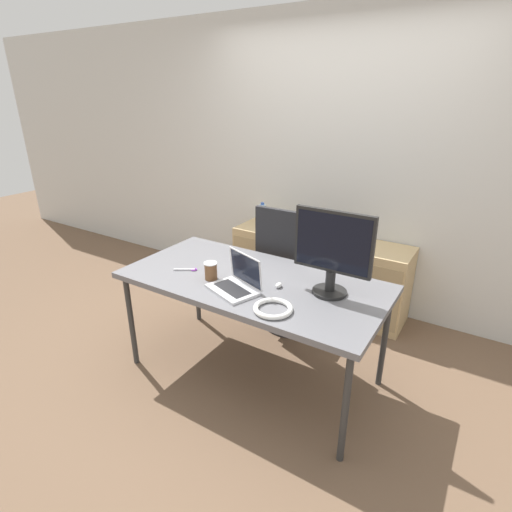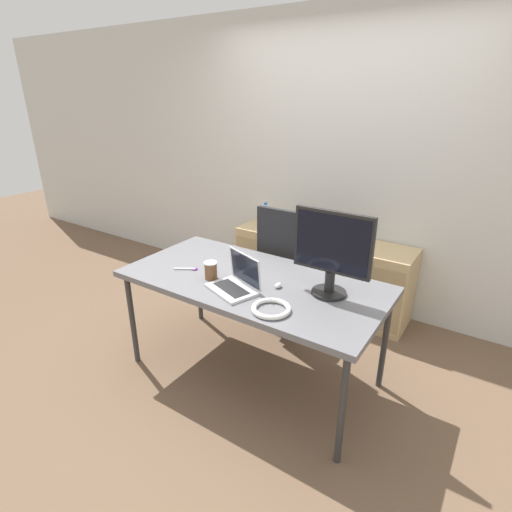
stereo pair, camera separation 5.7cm
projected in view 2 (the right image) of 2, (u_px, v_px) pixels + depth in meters
The scene contains 14 objects.
ground_plane at pixel (253, 372), 2.95m from camera, with size 14.00×14.00×0.00m, color brown.
wall_back at pixel (342, 166), 3.55m from camera, with size 10.00×0.05×2.60m.
desk at pixel (252, 285), 2.67m from camera, with size 1.76×0.86×0.77m.
office_chair at pixel (292, 282), 3.38m from camera, with size 0.56×0.56×1.10m.
cabinet_left at pixel (265, 258), 4.05m from camera, with size 0.42×0.43×0.69m.
cabinet_right at pixel (385, 289), 3.43m from camera, with size 0.42×0.43×0.69m.
water_bottle at pixel (266, 215), 3.88m from camera, with size 0.07×0.07×0.23m.
laptop_center at pixel (236, 282), 2.50m from camera, with size 0.37×0.32×0.23m.
monitor at pixel (332, 252), 2.35m from camera, with size 0.49×0.21×0.53m.
mouse at pixel (278, 285), 2.53m from camera, with size 0.04×0.06×0.03m.
coffee_cup_white at pixel (239, 264), 2.78m from camera, with size 0.09×0.09×0.09m.
coffee_cup_brown at pixel (211, 270), 2.64m from camera, with size 0.09×0.09×0.12m.
cable_coil at pixel (271, 309), 2.26m from camera, with size 0.23×0.23×0.03m.
scissors at pixel (188, 269), 2.79m from camera, with size 0.16×0.11×0.01m.
Camera 2 is at (1.34, -1.98, 1.92)m, focal length 28.00 mm.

